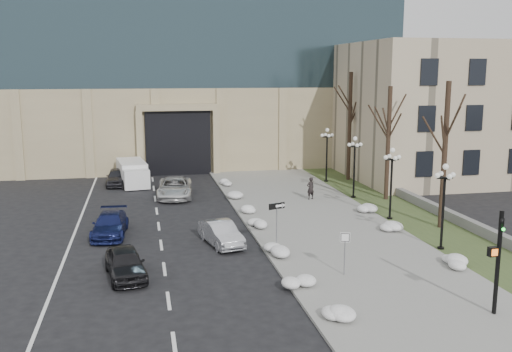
# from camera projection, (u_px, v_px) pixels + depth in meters

# --- Properties ---
(ground) EXTENTS (160.00, 160.00, 0.00)m
(ground) POSITION_uv_depth(u_px,v_px,m) (330.00, 307.00, 23.42)
(ground) COLOR black
(ground) RESTS_ON ground
(sidewalk) EXTENTS (9.00, 40.00, 0.12)m
(sidewalk) POSITION_uv_depth(u_px,v_px,m) (312.00, 217.00, 37.59)
(sidewalk) COLOR gray
(sidewalk) RESTS_ON ground
(curb) EXTENTS (0.30, 40.00, 0.14)m
(curb) POSITION_uv_depth(u_px,v_px,m) (245.00, 221.00, 36.71)
(curb) COLOR gray
(curb) RESTS_ON ground
(grass_strip) EXTENTS (4.00, 40.00, 0.10)m
(grass_strip) POSITION_uv_depth(u_px,v_px,m) (403.00, 213.00, 38.87)
(grass_strip) COLOR #364924
(grass_strip) RESTS_ON ground
(stone_wall) EXTENTS (0.50, 30.00, 0.70)m
(stone_wall) POSITION_uv_depth(u_px,v_px,m) (417.00, 201.00, 41.13)
(stone_wall) COLOR slate
(stone_wall) RESTS_ON ground
(classical_building) EXTENTS (22.00, 18.12, 12.00)m
(classical_building) POSITION_uv_depth(u_px,v_px,m) (458.00, 110.00, 53.61)
(classical_building) COLOR tan
(classical_building) RESTS_ON ground
(car_a) EXTENTS (2.27, 4.31, 1.40)m
(car_a) POSITION_uv_depth(u_px,v_px,m) (125.00, 263.00, 26.70)
(car_a) COLOR black
(car_a) RESTS_ON ground
(car_b) EXTENTS (2.28, 4.24, 1.33)m
(car_b) POSITION_uv_depth(u_px,v_px,m) (221.00, 233.00, 31.70)
(car_b) COLOR #B6B8BF
(car_b) RESTS_ON ground
(car_c) EXTENTS (2.21, 4.75, 1.34)m
(car_c) POSITION_uv_depth(u_px,v_px,m) (110.00, 225.00, 33.49)
(car_c) COLOR navy
(car_c) RESTS_ON ground
(car_d) EXTENTS (3.03, 5.68, 1.52)m
(car_d) POSITION_uv_depth(u_px,v_px,m) (175.00, 188.00, 43.70)
(car_d) COLOR silver
(car_d) RESTS_ON ground
(car_e) EXTENTS (1.77, 4.26, 1.44)m
(car_e) POSITION_uv_depth(u_px,v_px,m) (117.00, 177.00, 48.34)
(car_e) COLOR #313136
(car_e) RESTS_ON ground
(pedestrian) EXTENTS (0.70, 0.56, 1.67)m
(pedestrian) POSITION_uv_depth(u_px,v_px,m) (311.00, 188.00, 42.49)
(pedestrian) COLOR black
(pedestrian) RESTS_ON sidewalk
(box_truck) EXTENTS (2.88, 6.33, 1.94)m
(box_truck) POSITION_uv_depth(u_px,v_px,m) (133.00, 173.00, 48.75)
(box_truck) COLOR silver
(box_truck) RESTS_ON ground
(one_way_sign) EXTENTS (1.01, 0.46, 2.73)m
(one_way_sign) POSITION_uv_depth(u_px,v_px,m) (279.00, 211.00, 30.12)
(one_way_sign) COLOR slate
(one_way_sign) RESTS_ON ground
(keep_sign) EXTENTS (0.46, 0.17, 2.18)m
(keep_sign) POSITION_uv_depth(u_px,v_px,m) (345.00, 244.00, 26.56)
(keep_sign) COLOR slate
(keep_sign) RESTS_ON ground
(traffic_signal) EXTENTS (0.73, 0.98, 4.30)m
(traffic_signal) POSITION_uv_depth(u_px,v_px,m) (497.00, 265.00, 22.17)
(traffic_signal) COLOR black
(traffic_signal) RESTS_ON ground
(snow_clump_a) EXTENTS (1.10, 1.60, 0.36)m
(snow_clump_a) POSITION_uv_depth(u_px,v_px,m) (335.00, 316.00, 21.88)
(snow_clump_a) COLOR white
(snow_clump_a) RESTS_ON sidewalk
(snow_clump_b) EXTENTS (1.10, 1.60, 0.36)m
(snow_clump_b) POSITION_uv_depth(u_px,v_px,m) (298.00, 282.00, 25.36)
(snow_clump_b) COLOR white
(snow_clump_b) RESTS_ON sidewalk
(snow_clump_c) EXTENTS (1.10, 1.60, 0.36)m
(snow_clump_c) POSITION_uv_depth(u_px,v_px,m) (280.00, 251.00, 29.85)
(snow_clump_c) COLOR white
(snow_clump_c) RESTS_ON sidewalk
(snow_clump_d) EXTENTS (1.10, 1.60, 0.36)m
(snow_clump_d) POSITION_uv_depth(u_px,v_px,m) (257.00, 225.00, 34.85)
(snow_clump_d) COLOR white
(snow_clump_d) RESTS_ON sidewalk
(snow_clump_e) EXTENTS (1.10, 1.60, 0.36)m
(snow_clump_e) POSITION_uv_depth(u_px,v_px,m) (243.00, 210.00, 38.52)
(snow_clump_e) COLOR white
(snow_clump_e) RESTS_ON sidewalk
(snow_clump_f) EXTENTS (1.10, 1.60, 0.36)m
(snow_clump_f) POSITION_uv_depth(u_px,v_px,m) (232.00, 197.00, 42.63)
(snow_clump_f) COLOR white
(snow_clump_f) RESTS_ON sidewalk
(snow_clump_g) EXTENTS (1.10, 1.60, 0.36)m
(snow_clump_g) POSITION_uv_depth(u_px,v_px,m) (225.00, 183.00, 47.71)
(snow_clump_g) COLOR white
(snow_clump_g) RESTS_ON sidewalk
(snow_clump_h) EXTENTS (1.10, 1.60, 0.36)m
(snow_clump_h) POSITION_uv_depth(u_px,v_px,m) (455.00, 263.00, 27.96)
(snow_clump_h) COLOR white
(snow_clump_h) RESTS_ON sidewalk
(snow_clump_i) EXTENTS (1.10, 1.60, 0.36)m
(snow_clump_i) POSITION_uv_depth(u_px,v_px,m) (396.00, 229.00, 33.95)
(snow_clump_i) COLOR white
(snow_clump_i) RESTS_ON sidewalk
(snow_clump_j) EXTENTS (1.10, 1.60, 0.36)m
(snow_clump_j) POSITION_uv_depth(u_px,v_px,m) (364.00, 208.00, 39.17)
(snow_clump_j) COLOR white
(snow_clump_j) RESTS_ON sidewalk
(lamppost_a) EXTENTS (1.18, 1.18, 4.76)m
(lamppost_a) POSITION_uv_depth(u_px,v_px,m) (444.00, 195.00, 30.28)
(lamppost_a) COLOR black
(lamppost_a) RESTS_ON ground
(lamppost_b) EXTENTS (1.18, 1.18, 4.76)m
(lamppost_b) POSITION_uv_depth(u_px,v_px,m) (392.00, 174.00, 36.54)
(lamppost_b) COLOR black
(lamppost_b) RESTS_ON ground
(lamppost_c) EXTENTS (1.18, 1.18, 4.76)m
(lamppost_c) POSITION_uv_depth(u_px,v_px,m) (354.00, 159.00, 42.80)
(lamppost_c) COLOR black
(lamppost_c) RESTS_ON ground
(lamppost_d) EXTENTS (1.18, 1.18, 4.76)m
(lamppost_d) POSITION_uv_depth(u_px,v_px,m) (327.00, 148.00, 49.07)
(lamppost_d) COLOR black
(lamppost_d) RESTS_ON ground
(tree_near) EXTENTS (3.20, 3.20, 9.00)m
(tree_near) POSITION_uv_depth(u_px,v_px,m) (446.00, 134.00, 34.06)
(tree_near) COLOR black
(tree_near) RESTS_ON ground
(tree_mid) EXTENTS (3.20, 3.20, 8.50)m
(tree_mid) POSITION_uv_depth(u_px,v_px,m) (389.00, 127.00, 41.83)
(tree_mid) COLOR black
(tree_mid) RESTS_ON ground
(tree_far) EXTENTS (3.20, 3.20, 9.50)m
(tree_far) POSITION_uv_depth(u_px,v_px,m) (350.00, 111.00, 49.42)
(tree_far) COLOR black
(tree_far) RESTS_ON ground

